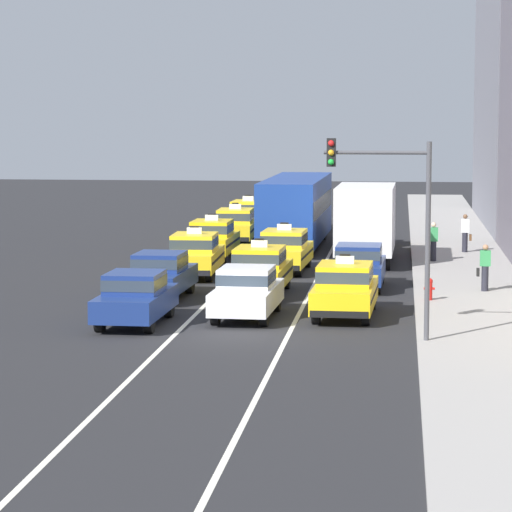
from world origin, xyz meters
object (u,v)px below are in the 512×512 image
(taxi_center_second, at_px, (260,269))
(sedan_center_fifth, at_px, (310,214))
(taxi_left_fifth, at_px, (235,225))
(sedan_right_second, at_px, (359,265))
(pedestrian_by_storefront, at_px, (434,241))
(pedestrian_near_crosswalk, at_px, (465,233))
(traffic_light_pole, at_px, (392,204))
(box_truck_right_third, at_px, (366,220))
(sedan_left_second, at_px, (160,274))
(taxi_center_third, at_px, (285,250))
(pedestrian_mid_block, at_px, (485,268))
(taxi_right_nearest, at_px, (345,289))
(sedan_left_nearest, at_px, (135,296))
(taxi_left_third, at_px, (195,254))
(taxi_right_fourth, at_px, (366,228))
(sedan_center_nearest, at_px, (247,291))
(fire_hydrant, at_px, (429,288))
(bus_center_fourth, at_px, (296,208))
(taxi_left_sixth, at_px, (248,215))
(taxi_left_fourth, at_px, (212,238))

(taxi_center_second, distance_m, sedan_center_fifth, 24.59)
(taxi_left_fifth, xyz_separation_m, sedan_right_second, (6.39, -15.05, -0.03))
(taxi_center_second, distance_m, pedestrian_by_storefront, 11.30)
(pedestrian_near_crosswalk, bearing_deg, traffic_light_pole, -97.85)
(box_truck_right_third, bearing_deg, sedan_right_second, -90.33)
(sedan_left_second, distance_m, taxi_center_third, 8.53)
(pedestrian_mid_block, bearing_deg, taxi_right_nearest, -131.35)
(sedan_left_nearest, bearing_deg, sedan_center_fifth, 84.60)
(sedan_left_second, height_order, taxi_left_third, taxi_left_third)
(sedan_right_second, distance_m, pedestrian_mid_block, 4.52)
(box_truck_right_third, bearing_deg, pedestrian_near_crosswalk, 37.47)
(sedan_left_nearest, relative_size, pedestrian_by_storefront, 2.70)
(sedan_right_second, bearing_deg, taxi_right_fourth, 90.60)
(traffic_light_pole, bearing_deg, sedan_left_nearest, 161.91)
(sedan_left_nearest, height_order, pedestrian_by_storefront, pedestrian_by_storefront)
(taxi_center_second, bearing_deg, box_truck_right_third, 70.94)
(taxi_left_fifth, xyz_separation_m, pedestrian_mid_block, (10.75, -16.27, 0.08))
(sedan_left_nearest, bearing_deg, taxi_center_second, 65.85)
(taxi_center_third, distance_m, sedan_right_second, 5.42)
(taxi_center_second, relative_size, sedan_right_second, 1.06)
(taxi_right_nearest, bearing_deg, traffic_light_pole, -72.72)
(taxi_left_third, xyz_separation_m, taxi_right_fourth, (6.19, 11.80, 0.00))
(taxi_right_fourth, bearing_deg, sedan_center_nearest, -98.05)
(fire_hydrant, bearing_deg, taxi_center_second, 164.30)
(taxi_right_nearest, bearing_deg, pedestrian_near_crosswalk, 75.61)
(sedan_left_nearest, xyz_separation_m, box_truck_right_third, (6.36, 16.44, 0.93))
(bus_center_fourth, bearing_deg, box_truck_right_third, -60.58)
(taxi_left_third, height_order, sedan_right_second, taxi_left_third)
(sedan_center_fifth, bearing_deg, taxi_left_sixth, -149.42)
(taxi_left_fourth, distance_m, taxi_center_second, 10.99)
(taxi_center_second, distance_m, taxi_right_fourth, 16.62)
(sedan_left_second, relative_size, bus_center_fourth, 0.39)
(taxi_left_sixth, bearing_deg, sedan_left_second, -90.25)
(sedan_right_second, bearing_deg, taxi_right_nearest, -91.88)
(taxi_left_sixth, bearing_deg, sedan_left_nearest, -89.72)
(pedestrian_near_crosswalk, bearing_deg, sedan_right_second, -111.10)
(taxi_center_third, xyz_separation_m, sedan_right_second, (3.07, -4.47, -0.03))
(sedan_left_nearest, relative_size, box_truck_right_third, 0.62)
(bus_center_fourth, height_order, sedan_right_second, bus_center_fourth)
(taxi_center_second, height_order, pedestrian_mid_block, taxi_center_second)
(taxi_left_fifth, bearing_deg, taxi_center_second, -79.82)
(taxi_left_sixth, distance_m, fire_hydrant, 25.95)
(sedan_center_fifth, relative_size, taxi_right_nearest, 0.94)
(taxi_left_fourth, xyz_separation_m, sedan_center_nearest, (3.38, -15.59, -0.03))
(taxi_center_third, bearing_deg, sedan_left_second, -114.17)
(taxi_left_sixth, height_order, fire_hydrant, taxi_left_sixth)
(taxi_left_sixth, bearing_deg, sedan_center_nearest, -83.28)
(sedan_left_second, relative_size, pedestrian_near_crosswalk, 2.61)
(sedan_left_nearest, relative_size, taxi_left_fourth, 0.95)
(taxi_right_fourth, relative_size, pedestrian_mid_block, 2.85)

